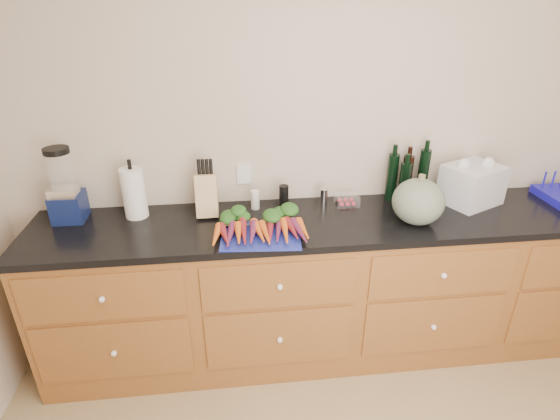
{
  "coord_description": "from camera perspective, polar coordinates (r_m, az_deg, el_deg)",
  "views": [
    {
      "loc": [
        -0.66,
        -0.88,
        2.09
      ],
      "look_at": [
        -0.42,
        1.2,
        1.06
      ],
      "focal_mm": 28.0,
      "sensor_mm": 36.0,
      "label": 1
    }
  ],
  "objects": [
    {
      "name": "wall_back",
      "position": [
        2.71,
        8.0,
        8.99
      ],
      "size": [
        4.1,
        0.05,
        2.6
      ],
      "primitive_type": "cube",
      "color": "beige",
      "rests_on": "ground"
    },
    {
      "name": "cabinets",
      "position": [
        2.8,
        8.54,
        -9.95
      ],
      "size": [
        3.6,
        0.64,
        0.9
      ],
      "color": "brown",
      "rests_on": "ground"
    },
    {
      "name": "countertop",
      "position": [
        2.56,
        9.21,
        -1.36
      ],
      "size": [
        3.64,
        0.62,
        0.04
      ],
      "primitive_type": "cube",
      "color": "black",
      "rests_on": "cabinets"
    },
    {
      "name": "cutting_board",
      "position": [
        2.32,
        -2.53,
        -3.32
      ],
      "size": [
        0.44,
        0.35,
        0.01
      ],
      "primitive_type": "cube",
      "rotation": [
        0.0,
        0.0,
        -0.08
      ],
      "color": "#1E2B9E",
      "rests_on": "countertop"
    },
    {
      "name": "carrots",
      "position": [
        2.34,
        -2.62,
        -2.16
      ],
      "size": [
        0.51,
        0.35,
        0.07
      ],
      "color": "orange",
      "rests_on": "cutting_board"
    },
    {
      "name": "squash",
      "position": [
        2.52,
        17.61,
        1.05
      ],
      "size": [
        0.29,
        0.29,
        0.26
      ],
      "primitive_type": "ellipsoid",
      "color": "#566555",
      "rests_on": "countertop"
    },
    {
      "name": "blender_appliance",
      "position": [
        2.69,
        -26.29,
        2.42
      ],
      "size": [
        0.17,
        0.17,
        0.43
      ],
      "color": "#101C4D",
      "rests_on": "countertop"
    },
    {
      "name": "paper_towel",
      "position": [
        2.61,
        -18.53,
        2.11
      ],
      "size": [
        0.13,
        0.13,
        0.29
      ],
      "primitive_type": "cylinder",
      "color": "white",
      "rests_on": "countertop"
    },
    {
      "name": "knife_block",
      "position": [
        2.54,
        -9.54,
        1.97
      ],
      "size": [
        0.12,
        0.12,
        0.25
      ],
      "primitive_type": "cube",
      "color": "#CEB879",
      "rests_on": "countertop"
    },
    {
      "name": "grinder_salt",
      "position": [
        2.6,
        -3.26,
        1.34
      ],
      "size": [
        0.05,
        0.05,
        0.12
      ],
      "primitive_type": "cylinder",
      "color": "white",
      "rests_on": "countertop"
    },
    {
      "name": "grinder_pepper",
      "position": [
        2.61,
        0.5,
        1.77
      ],
      "size": [
        0.06,
        0.06,
        0.14
      ],
      "primitive_type": "cylinder",
      "color": "black",
      "rests_on": "countertop"
    },
    {
      "name": "canister_chrome",
      "position": [
        2.65,
        5.74,
        1.68
      ],
      "size": [
        0.05,
        0.05,
        0.11
      ],
      "primitive_type": "cylinder",
      "color": "white",
      "rests_on": "countertop"
    },
    {
      "name": "tomato_box",
      "position": [
        2.69,
        8.71,
        1.31
      ],
      "size": [
        0.14,
        0.11,
        0.06
      ],
      "primitive_type": "cube",
      "color": "white",
      "rests_on": "countertop"
    },
    {
      "name": "bottles",
      "position": [
        2.8,
        16.23,
        4.05
      ],
      "size": [
        0.26,
        0.13,
        0.31
      ],
      "color": "black",
      "rests_on": "countertop"
    },
    {
      "name": "grocery_bag",
      "position": [
        2.9,
        23.78,
        3.07
      ],
      "size": [
        0.4,
        0.37,
        0.24
      ],
      "primitive_type": null,
      "rotation": [
        0.0,
        0.0,
        0.43
      ],
      "color": "white",
      "rests_on": "countertop"
    }
  ]
}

